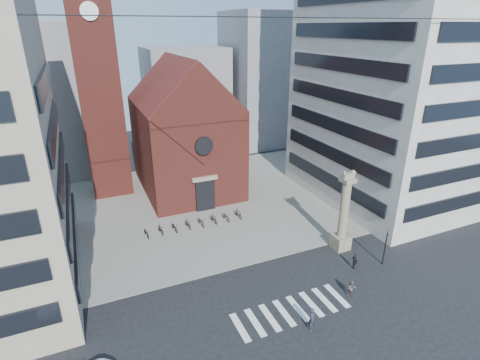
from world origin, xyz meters
name	(u,v)px	position (x,y,z in m)	size (l,w,h in m)	color
ground	(268,290)	(0.00, 0.00, 0.00)	(120.00, 120.00, 0.00)	black
piazza	(201,203)	(0.00, 19.00, 0.03)	(46.00, 30.00, 0.05)	gray
zebra_crossing	(291,311)	(0.55, -3.00, 0.01)	(10.20, 3.20, 0.01)	white
church	(184,133)	(0.00, 25.04, 7.98)	(12.00, 16.65, 18.00)	maroon
campanile	(97,75)	(-10.00, 28.00, 15.74)	(5.50, 5.50, 31.20)	maroon
building_right	(400,74)	(24.00, 12.00, 16.00)	(18.00, 22.00, 32.00)	beige
bg_block_left	(24,103)	(-20.00, 40.00, 11.00)	(16.00, 14.00, 22.00)	gray
bg_block_mid	(186,98)	(6.00, 45.00, 9.00)	(14.00, 12.00, 18.00)	gray
bg_block_right	(270,79)	(22.00, 42.00, 12.00)	(16.00, 14.00, 24.00)	gray
lion_column	(343,219)	(10.01, 3.00, 3.46)	(1.63, 1.60, 8.68)	gray
traffic_light	(386,244)	(12.00, -1.00, 2.29)	(0.13, 0.16, 4.30)	black
pedestrian_0	(312,319)	(0.91, -5.34, 0.98)	(0.72, 0.47, 1.96)	#2B2838
pedestrian_1	(352,288)	(6.18, -3.49, 0.78)	(0.76, 0.59, 1.56)	#594C47
pedestrian_2	(355,261)	(9.00, -0.48, 0.82)	(0.96, 0.40, 1.64)	#26272D
scooter_0	(147,233)	(-8.03, 13.32, 0.53)	(0.63, 1.82, 0.96)	black
scooter_1	(161,229)	(-6.46, 13.32, 0.58)	(0.50, 1.77, 1.06)	black
scooter_2	(175,227)	(-4.90, 13.32, 0.53)	(0.63, 1.82, 0.96)	black
scooter_3	(188,224)	(-3.33, 13.32, 0.58)	(0.50, 1.77, 1.06)	black
scooter_4	(201,222)	(-1.77, 13.32, 0.53)	(0.63, 1.82, 0.96)	black
scooter_5	(214,219)	(-0.20, 13.32, 0.58)	(0.50, 1.77, 1.06)	black
scooter_6	(226,216)	(1.36, 13.32, 0.53)	(0.63, 1.82, 0.96)	black
scooter_7	(238,214)	(2.93, 13.32, 0.58)	(0.50, 1.77, 1.06)	black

